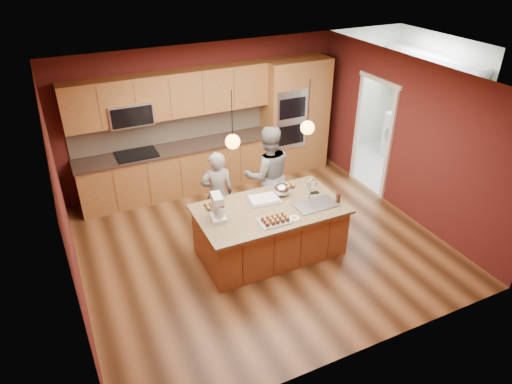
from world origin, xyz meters
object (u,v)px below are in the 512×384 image
mixing_bowl (282,190)px  person_right (268,175)px  person_left (217,194)px  stand_mixer (217,209)px  island (271,230)px

mixing_bowl → person_right: bearing=84.3°
person_left → stand_mixer: bearing=78.9°
person_right → stand_mixer: 1.47m
person_left → stand_mixer: person_left is taller
stand_mixer → person_left: bearing=77.8°
island → person_right: person_right is taller
person_right → person_left: bearing=10.1°
person_right → island: bearing=76.5°
island → person_left: bearing=120.9°
person_right → mixing_bowl: size_ratio=7.12×
island → mixing_bowl: bearing=39.2°
stand_mixer → mixing_bowl: bearing=18.3°
person_left → island: bearing=130.2°
island → stand_mixer: stand_mixer is taller
island → person_right: size_ratio=1.28×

